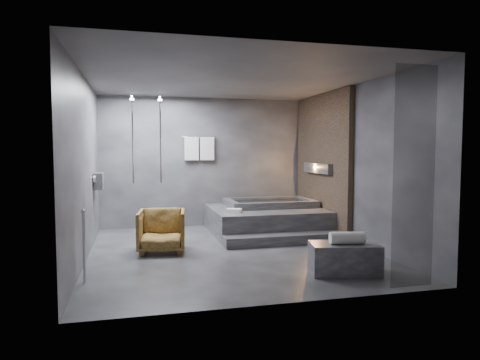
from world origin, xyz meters
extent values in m
plane|color=#2A2A2C|center=(0.00, 0.00, 0.00)|extent=(5.00, 5.00, 0.00)
cube|color=#464649|center=(0.00, 0.00, 2.80)|extent=(4.50, 5.00, 0.04)
cube|color=#333338|center=(0.00, 2.50, 1.40)|extent=(4.50, 0.04, 2.80)
cube|color=#333338|center=(0.00, -2.50, 1.40)|extent=(4.50, 0.04, 2.80)
cube|color=#333338|center=(-2.25, 0.00, 1.40)|extent=(0.04, 5.00, 2.80)
cube|color=#333338|center=(2.25, 0.00, 1.40)|extent=(0.04, 5.00, 2.80)
cube|color=#86684E|center=(2.19, 1.25, 1.40)|extent=(0.10, 2.40, 2.78)
cube|color=#FF9938|center=(2.11, 1.25, 1.30)|extent=(0.14, 1.20, 0.20)
cube|color=slate|center=(-2.16, 1.40, 1.10)|extent=(0.16, 0.42, 0.30)
imported|color=beige|center=(-2.15, 1.30, 1.05)|extent=(0.08, 0.08, 0.21)
imported|color=beige|center=(-2.15, 1.50, 1.03)|extent=(0.07, 0.07, 0.15)
cylinder|color=silver|center=(-1.00, 2.05, 1.90)|extent=(0.04, 0.04, 1.80)
cylinder|color=silver|center=(-1.55, 2.05, 1.90)|extent=(0.04, 0.04, 1.80)
cylinder|color=silver|center=(-0.15, 2.44, 1.95)|extent=(0.75, 0.02, 0.02)
cube|color=white|center=(-0.32, 2.42, 1.70)|extent=(0.30, 0.06, 0.50)
cube|color=white|center=(0.02, 2.42, 1.70)|extent=(0.30, 0.06, 0.50)
cylinder|color=silver|center=(-2.15, -1.20, 0.45)|extent=(0.04, 0.04, 0.90)
cube|color=black|center=(1.65, -2.45, 1.35)|extent=(0.55, 0.01, 2.60)
cube|color=#2F2F31|center=(1.05, 1.45, 0.25)|extent=(2.20, 2.00, 0.50)
cube|color=#2F2F31|center=(1.05, 0.27, 0.09)|extent=(2.20, 0.36, 0.18)
cube|color=#353537|center=(1.22, -1.61, 0.20)|extent=(1.00, 0.68, 0.41)
imported|color=#4C3313|center=(-1.10, 0.24, 0.35)|extent=(0.83, 0.85, 0.70)
cylinder|color=white|center=(1.23, -1.65, 0.49)|extent=(0.48, 0.24, 0.17)
cube|color=silver|center=(0.28, 0.94, 0.54)|extent=(0.33, 0.29, 0.07)
camera|label=1|loc=(-1.51, -6.79, 1.66)|focal=32.00mm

